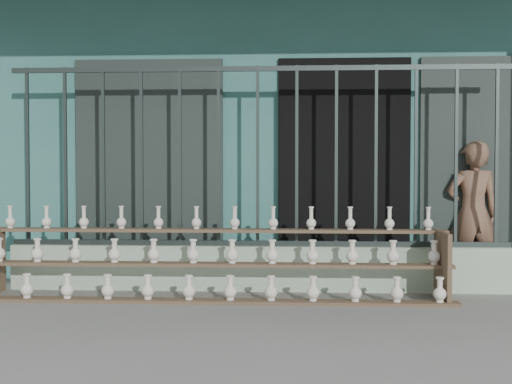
{
  "coord_description": "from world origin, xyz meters",
  "views": [
    {
      "loc": [
        0.32,
        -5.11,
        1.21
      ],
      "look_at": [
        0.0,
        1.0,
        1.0
      ],
      "focal_mm": 45.0,
      "sensor_mm": 36.0,
      "label": 1
    }
  ],
  "objects": [
    {
      "name": "ground",
      "position": [
        0.0,
        0.0,
        0.0
      ],
      "size": [
        60.0,
        60.0,
        0.0
      ],
      "primitive_type": "plane",
      "color": "slate"
    },
    {
      "name": "workshop_building",
      "position": [
        0.0,
        4.23,
        1.62
      ],
      "size": [
        7.4,
        6.6,
        3.21
      ],
      "color": "#336B64",
      "rests_on": "ground"
    },
    {
      "name": "parapet_wall",
      "position": [
        0.0,
        1.3,
        0.23
      ],
      "size": [
        5.0,
        0.2,
        0.45
      ],
      "primitive_type": "cube",
      "color": "#ACC2A7",
      "rests_on": "ground"
    },
    {
      "name": "security_fence",
      "position": [
        -0.0,
        1.3,
        1.35
      ],
      "size": [
        5.0,
        0.04,
        1.8
      ],
      "color": "#283330",
      "rests_on": "parapet_wall"
    },
    {
      "name": "shelf_rack",
      "position": [
        -0.41,
        0.89,
        0.36
      ],
      "size": [
        4.5,
        0.68,
        0.85
      ],
      "color": "brown",
      "rests_on": "ground"
    },
    {
      "name": "elderly_woman",
      "position": [
        2.24,
        1.68,
        0.75
      ],
      "size": [
        0.57,
        0.39,
        1.51
      ],
      "primitive_type": "imported",
      "rotation": [
        0.0,
        0.0,
        3.2
      ],
      "color": "brown",
      "rests_on": "ground"
    }
  ]
}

